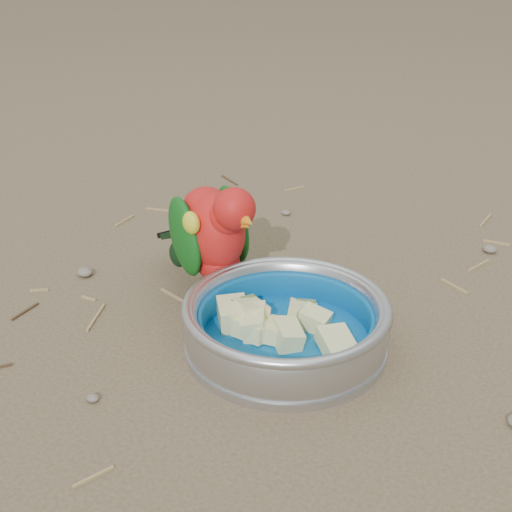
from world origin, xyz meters
The scene contains 6 objects.
ground centered at (0.00, 0.00, 0.00)m, with size 60.00×60.00×0.00m, color brown.
food_bowl centered at (0.02, -0.03, 0.01)m, with size 0.23×0.23×0.02m, color #B2B2BA.
bowl_wall centered at (0.02, -0.03, 0.04)m, with size 0.23×0.23×0.04m, color #B2B2BA, non-canonical shape.
fruit_wedges centered at (0.02, -0.03, 0.03)m, with size 0.14×0.14×0.03m, color beige, non-canonical shape.
lory_parrot centered at (-0.11, 0.03, 0.08)m, with size 0.09×0.20×0.16m, color red, non-canonical shape.
ground_debris centered at (0.04, 0.06, 0.00)m, with size 0.90×0.80×0.01m, color #9A7E4F, non-canonical shape.
Camera 1 is at (0.30, -0.66, 0.46)m, focal length 50.00 mm.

